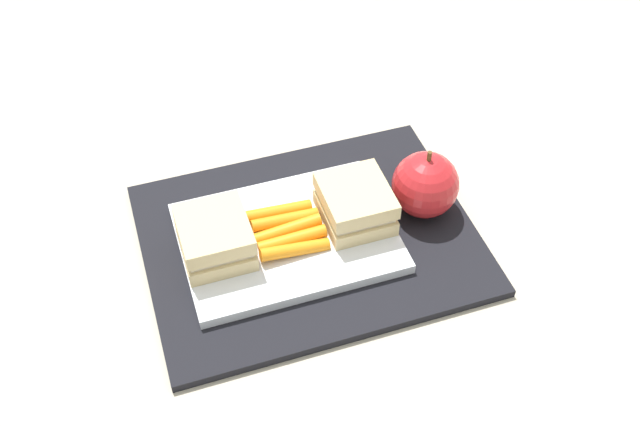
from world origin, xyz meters
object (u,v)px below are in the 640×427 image
object	(u,v)px
sandwich_half_right	(355,204)
apple	(425,184)
food_tray	(287,238)
carrot_sticks_bundle	(288,230)
sandwich_half_left	(215,237)

from	to	relation	value
sandwich_half_right	apple	world-z (taller)	apple
sandwich_half_right	apple	bearing A→B (deg)	0.70
food_tray	carrot_sticks_bundle	size ratio (longest dim) A/B	2.91
food_tray	sandwich_half_left	bearing A→B (deg)	180.00
carrot_sticks_bundle	apple	distance (m)	0.16
food_tray	sandwich_half_right	bearing A→B (deg)	0.00
sandwich_half_left	sandwich_half_right	bearing A→B (deg)	0.00
carrot_sticks_bundle	sandwich_half_right	bearing A→B (deg)	0.27
sandwich_half_left	apple	xyz separation A→B (m)	(0.24, 0.00, 0.00)
sandwich_half_right	carrot_sticks_bundle	size ratio (longest dim) A/B	1.01
carrot_sticks_bundle	apple	world-z (taller)	apple
sandwich_half_left	apple	distance (m)	0.24
food_tray	sandwich_half_left	xyz separation A→B (m)	(-0.08, 0.00, 0.03)
food_tray	carrot_sticks_bundle	distance (m)	0.01
food_tray	carrot_sticks_bundle	bearing A→B (deg)	-39.69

